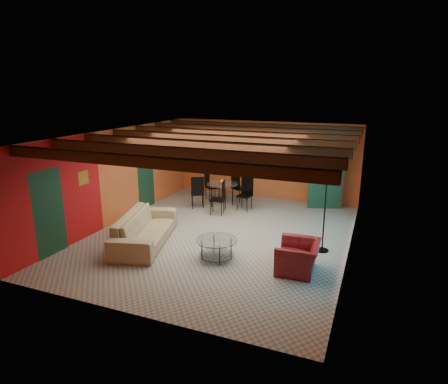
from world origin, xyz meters
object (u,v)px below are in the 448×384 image
at_px(sofa, 145,228).
at_px(armoire, 326,180).
at_px(floor_lamp, 325,213).
at_px(potted_plant, 329,145).
at_px(coffee_table, 217,249).
at_px(vase, 222,172).
at_px(armchair, 298,257).
at_px(dining_table, 222,191).

height_order(sofa, armoire, armoire).
bearing_deg(floor_lamp, armoire, 96.90).
height_order(armoire, potted_plant, potted_plant).
relative_size(coffee_table, vase, 5.54).
relative_size(armchair, dining_table, 0.48).
relative_size(sofa, coffee_table, 2.76).
distance_m(dining_table, armoire, 3.43).
xyz_separation_m(coffee_table, floor_lamp, (2.19, 1.37, 0.73)).
bearing_deg(potted_plant, floor_lamp, -83.10).
xyz_separation_m(armchair, vase, (-3.27, 3.69, 0.84)).
bearing_deg(armchair, armoire, 177.69).
height_order(armchair, vase, vase).
xyz_separation_m(armchair, floor_lamp, (0.34, 1.26, 0.65)).
xyz_separation_m(armchair, dining_table, (-3.27, 3.69, 0.21)).
distance_m(sofa, armoire, 6.20).
bearing_deg(dining_table, floor_lamp, -33.91).
distance_m(armchair, dining_table, 4.93).
xyz_separation_m(sofa, dining_table, (0.62, 3.60, 0.15)).
relative_size(coffee_table, dining_table, 0.46).
height_order(armchair, potted_plant, potted_plant).
xyz_separation_m(sofa, potted_plant, (3.78, 4.89, 1.66)).
distance_m(coffee_table, floor_lamp, 2.68).
distance_m(floor_lamp, potted_plant, 3.89).
relative_size(armchair, armoire, 0.56).
height_order(coffee_table, dining_table, dining_table).
distance_m(armchair, potted_plant, 5.27).
relative_size(armoire, vase, 10.35).
distance_m(floor_lamp, vase, 4.35).
bearing_deg(potted_plant, armchair, -88.70).
bearing_deg(armoire, potted_plant, 0.00).
xyz_separation_m(coffee_table, vase, (-1.42, 3.80, 0.92)).
bearing_deg(potted_plant, vase, -157.78).
distance_m(sofa, coffee_table, 2.06).
bearing_deg(vase, armoire, 22.22).
bearing_deg(floor_lamp, coffee_table, -147.90).
bearing_deg(potted_plant, armoire, 0.00).
distance_m(sofa, vase, 3.74).
relative_size(floor_lamp, vase, 11.22).
xyz_separation_m(coffee_table, dining_table, (-1.42, 3.80, 0.29)).
relative_size(dining_table, vase, 11.94).
relative_size(armoire, floor_lamp, 0.92).
bearing_deg(dining_table, vase, 0.00).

